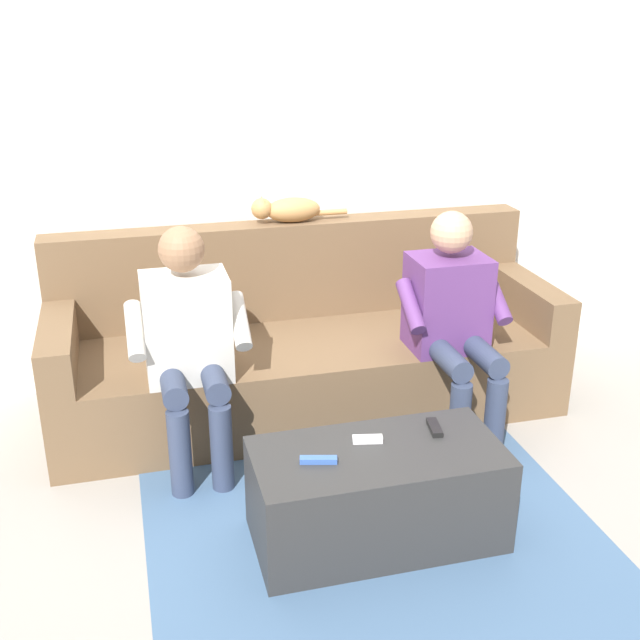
# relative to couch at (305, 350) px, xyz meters

# --- Properties ---
(ground_plane) EXTENTS (8.00, 8.00, 0.00)m
(ground_plane) POSITION_rel_couch_xyz_m (0.00, 0.75, -0.31)
(ground_plane) COLOR gray
(back_wall) EXTENTS (5.47, 0.06, 2.76)m
(back_wall) POSITION_rel_couch_xyz_m (0.00, -0.51, 1.07)
(back_wall) COLOR silver
(back_wall) RESTS_ON ground
(couch) EXTENTS (2.60, 0.87, 0.93)m
(couch) POSITION_rel_couch_xyz_m (0.00, 0.00, 0.00)
(couch) COLOR brown
(couch) RESTS_ON ground
(coffee_table) EXTENTS (0.98, 0.48, 0.40)m
(coffee_table) POSITION_rel_couch_xyz_m (0.00, 1.21, -0.11)
(coffee_table) COLOR #2D2D2D
(coffee_table) RESTS_ON ground
(person_left_seated) EXTENTS (0.52, 0.61, 1.11)m
(person_left_seated) POSITION_rel_couch_xyz_m (-0.64, 0.43, 0.31)
(person_left_seated) COLOR #5B3370
(person_left_seated) RESTS_ON ground
(person_right_seated) EXTENTS (0.54, 0.53, 1.12)m
(person_right_seated) POSITION_rel_couch_xyz_m (0.64, 0.42, 0.32)
(person_right_seated) COLOR beige
(person_right_seated) RESTS_ON ground
(cat_on_backrest) EXTENTS (0.52, 0.14, 0.14)m
(cat_on_backrest) POSITION_rel_couch_xyz_m (0.02, -0.28, 0.69)
(cat_on_backrest) COLOR #B7844C
(cat_on_backrest) RESTS_ON couch
(remote_black) EXTENTS (0.06, 0.14, 0.02)m
(remote_black) POSITION_rel_couch_xyz_m (-0.27, 1.11, 0.10)
(remote_black) COLOR black
(remote_black) RESTS_ON coffee_table
(remote_white) EXTENTS (0.12, 0.06, 0.02)m
(remote_white) POSITION_rel_couch_xyz_m (0.02, 1.13, 0.11)
(remote_white) COLOR white
(remote_white) RESTS_ON coffee_table
(remote_blue) EXTENTS (0.15, 0.07, 0.02)m
(remote_blue) POSITION_rel_couch_xyz_m (0.25, 1.23, 0.10)
(remote_blue) COLOR #3860B7
(remote_blue) RESTS_ON coffee_table
(floor_rug) EXTENTS (1.82, 1.84, 0.01)m
(floor_rug) POSITION_rel_couch_xyz_m (0.00, 1.07, -0.31)
(floor_rug) COLOR #426084
(floor_rug) RESTS_ON ground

